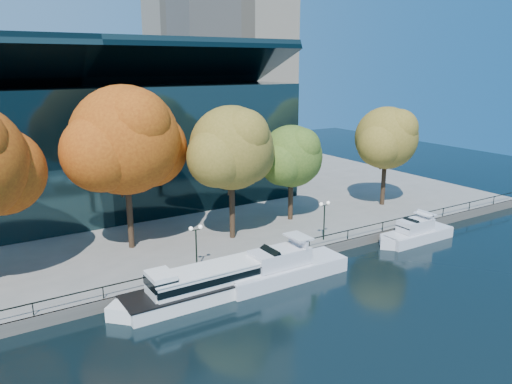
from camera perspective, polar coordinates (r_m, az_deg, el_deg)
ground at (r=41.97m, az=-2.14°, el=-11.71°), size 160.00×160.00×0.00m
promenade at (r=73.76m, az=-16.48°, el=-0.25°), size 90.00×67.08×1.00m
railing at (r=43.77m, az=-4.32°, el=-7.81°), size 88.20×0.08×0.99m
convention_building at (r=66.86m, az=-19.17°, el=5.08°), size 50.00×24.57×21.43m
tour_boat at (r=41.30m, az=-5.58°, el=-10.24°), size 16.01×3.57×3.04m
cruiser_near at (r=44.25m, az=2.79°, el=-8.62°), size 12.94×3.33×3.75m
cruiser_far at (r=56.04m, az=17.70°, el=-4.44°), size 9.60×2.66×3.14m
tree_2 at (r=48.23m, az=-14.48°, el=5.51°), size 12.80×10.49×15.71m
tree_3 at (r=49.76m, az=-2.62°, el=4.87°), size 10.49×8.60×13.59m
tree_4 at (r=56.37m, az=4.21°, el=3.96°), size 8.76×7.18×10.91m
tree_5 at (r=64.28m, az=14.80°, el=5.85°), size 9.68×7.94×12.43m
lamp_1 at (r=43.48m, az=-6.88°, el=-5.15°), size 1.26×0.36×4.03m
lamp_2 at (r=50.90m, az=7.83°, el=-2.25°), size 1.26×0.36×4.03m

